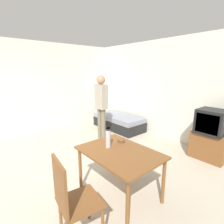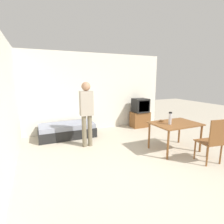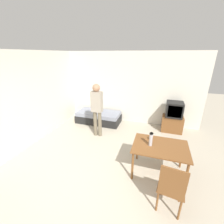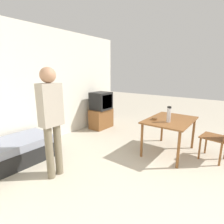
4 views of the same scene
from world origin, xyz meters
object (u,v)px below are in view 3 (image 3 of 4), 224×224
(person_standing, at_px, (97,107))
(mate_bowl, at_px, (151,138))
(daybed, at_px, (99,117))
(dining_table, at_px, (160,149))
(tv, at_px, (173,117))
(wooden_chair, at_px, (171,187))
(thermos_flask, at_px, (151,139))

(person_standing, xyz_separation_m, mate_bowl, (1.76, -0.93, -0.28))
(daybed, bearing_deg, dining_table, -42.45)
(tv, distance_m, mate_bowl, 2.10)
(tv, bearing_deg, wooden_chair, -93.60)
(daybed, distance_m, person_standing, 1.33)
(dining_table, height_order, person_standing, person_standing)
(dining_table, relative_size, thermos_flask, 3.82)
(daybed, relative_size, dining_table, 1.47)
(wooden_chair, distance_m, thermos_flask, 1.02)
(wooden_chair, bearing_deg, person_standing, 136.54)
(daybed, bearing_deg, person_standing, -69.09)
(dining_table, xyz_separation_m, mate_bowl, (-0.23, 0.25, 0.11))
(dining_table, bearing_deg, daybed, 137.55)
(daybed, distance_m, wooden_chair, 4.01)
(daybed, distance_m, mate_bowl, 2.91)
(dining_table, bearing_deg, tv, 79.74)
(dining_table, xyz_separation_m, wooden_chair, (0.21, -0.90, -0.08))
(mate_bowl, bearing_deg, tv, 72.33)
(wooden_chair, relative_size, thermos_flask, 3.29)
(tv, bearing_deg, mate_bowl, -107.67)
(person_standing, bearing_deg, mate_bowl, -27.84)
(daybed, height_order, wooden_chair, wooden_chair)
(person_standing, bearing_deg, dining_table, -30.65)
(daybed, bearing_deg, wooden_chair, -50.00)
(dining_table, bearing_deg, person_standing, 149.35)
(thermos_flask, height_order, mate_bowl, thermos_flask)
(tv, height_order, dining_table, tv)
(wooden_chair, xyz_separation_m, mate_bowl, (-0.44, 1.15, 0.19))
(tv, relative_size, dining_table, 0.93)
(person_standing, bearing_deg, daybed, 110.91)
(daybed, height_order, mate_bowl, mate_bowl)
(wooden_chair, height_order, thermos_flask, thermos_flask)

